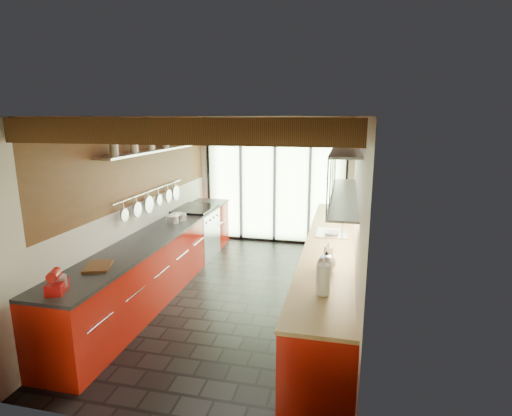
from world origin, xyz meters
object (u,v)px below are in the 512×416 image
at_px(stand_mixer, 57,283).
at_px(paper_towel, 323,280).
at_px(kettle, 327,262).
at_px(bowl, 331,233).
at_px(soap_bottle, 328,249).

relative_size(stand_mixer, paper_towel, 0.83).
bearing_deg(kettle, paper_towel, -90.00).
relative_size(kettle, bowl, 1.32).
distance_m(kettle, soap_bottle, 0.44).
bearing_deg(stand_mixer, soap_bottle, 32.03).
bearing_deg(stand_mixer, paper_towel, 11.37).
distance_m(soap_bottle, bowl, 0.99).
height_order(paper_towel, soap_bottle, paper_towel).
relative_size(stand_mixer, bowl, 1.40).
xyz_separation_m(paper_towel, soap_bottle, (0.00, 1.08, -0.05)).
xyz_separation_m(stand_mixer, kettle, (2.54, 1.14, 0.01)).
distance_m(kettle, paper_towel, 0.64).
distance_m(paper_towel, bowl, 2.07).
height_order(stand_mixer, kettle, kettle).
xyz_separation_m(kettle, bowl, (0.00, 1.43, -0.08)).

